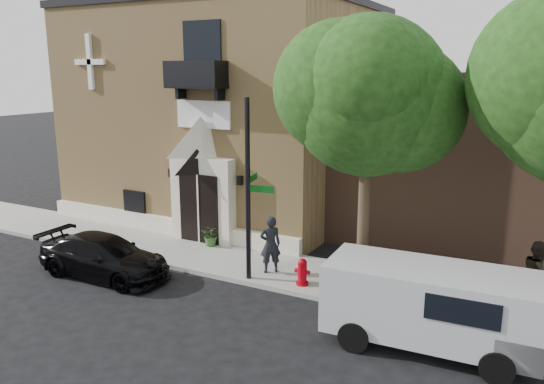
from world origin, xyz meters
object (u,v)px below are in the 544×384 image
at_px(street_sign, 249,190).
at_px(pedestrian_far, 537,275).
at_px(dumpster, 467,293).
at_px(fire_hydrant, 302,272).
at_px(cargo_van, 439,306).
at_px(black_sedan, 104,256).
at_px(pedestrian_near, 270,244).

relative_size(street_sign, pedestrian_far, 2.95).
relative_size(dumpster, pedestrian_far, 1.17).
distance_m(fire_hydrant, pedestrian_far, 6.47).
height_order(cargo_van, fire_hydrant, cargo_van).
bearing_deg(street_sign, dumpster, -7.47).
bearing_deg(street_sign, black_sedan, -168.95).
height_order(fire_hydrant, pedestrian_far, pedestrian_far).
distance_m(cargo_van, pedestrian_far, 3.80).
relative_size(pedestrian_near, pedestrian_far, 0.98).
relative_size(street_sign, fire_hydrant, 6.69).
relative_size(cargo_van, street_sign, 0.90).
bearing_deg(street_sign, cargo_van, -23.86).
relative_size(cargo_van, pedestrian_near, 2.69).
xyz_separation_m(black_sedan, dumpster, (10.76, 2.05, 0.16)).
distance_m(street_sign, pedestrian_near, 2.04).
distance_m(cargo_van, pedestrian_near, 6.02).
distance_m(street_sign, pedestrian_far, 8.35).
xyz_separation_m(cargo_van, dumpster, (0.40, 1.75, -0.29)).
distance_m(pedestrian_near, pedestrian_far, 7.66).
height_order(fire_hydrant, pedestrian_near, pedestrian_near).
bearing_deg(pedestrian_near, cargo_van, 119.18).
bearing_deg(pedestrian_near, pedestrian_far, 148.45).
relative_size(fire_hydrant, pedestrian_near, 0.45).
xyz_separation_m(dumpster, pedestrian_far, (1.57, 1.50, 0.27)).
bearing_deg(black_sedan, dumpster, -80.38).
bearing_deg(dumpster, black_sedan, 179.36).
relative_size(dumpster, pedestrian_near, 1.19).
xyz_separation_m(street_sign, dumpster, (6.36, 0.33, -2.13)).
distance_m(cargo_van, dumpster, 1.82).
height_order(black_sedan, pedestrian_far, pedestrian_far).
bearing_deg(fire_hydrant, street_sign, -169.96).
relative_size(cargo_van, fire_hydrant, 6.01).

